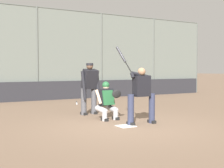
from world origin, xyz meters
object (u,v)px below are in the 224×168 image
(batter_at_plate, at_px, (141,93))
(catcher_behind_plate, at_px, (107,100))
(umpire_home, at_px, (90,87))
(spare_bat_near_backstop, at_px, (77,103))

(batter_at_plate, xyz_separation_m, catcher_behind_plate, (0.43, -1.09, -0.25))
(umpire_home, relative_size, spare_bat_near_backstop, 2.09)
(batter_at_plate, xyz_separation_m, umpire_home, (0.43, -2.29, 0.08))
(batter_at_plate, bearing_deg, spare_bat_near_backstop, -93.51)
(batter_at_plate, distance_m, spare_bat_near_backstop, 5.48)
(catcher_behind_plate, xyz_separation_m, spare_bat_near_backstop, (-0.89, -4.31, -0.55))
(umpire_home, bearing_deg, batter_at_plate, 93.61)
(batter_at_plate, bearing_deg, catcher_behind_plate, -67.05)
(catcher_behind_plate, bearing_deg, umpire_home, -95.08)
(catcher_behind_plate, height_order, spare_bat_near_backstop, catcher_behind_plate)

